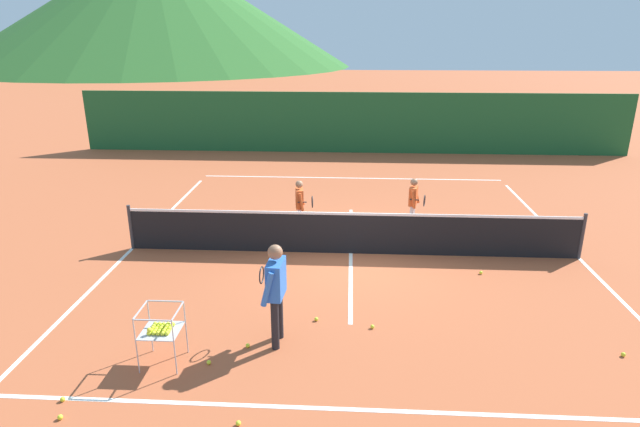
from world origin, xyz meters
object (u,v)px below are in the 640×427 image
tennis_ball_3 (238,423)px  student_0 (300,202)px  tennis_net (351,233)px  ball_cart (161,329)px  tennis_ball_7 (209,362)px  tennis_ball_1 (63,399)px  instructor (276,285)px  tennis_ball_5 (372,327)px  student_1 (414,199)px  tennis_ball_8 (481,273)px  tennis_ball_4 (623,354)px  tennis_ball_2 (248,346)px  tennis_ball_0 (316,319)px  tennis_ball_6 (60,417)px

tennis_ball_3 → student_0: bearing=88.7°
tennis_net → tennis_ball_3: bearing=-104.2°
ball_cart → tennis_ball_3: bearing=-42.5°
tennis_ball_3 → tennis_ball_7: 1.45m
tennis_ball_1 → instructor: bearing=30.5°
tennis_ball_3 → tennis_ball_5: size_ratio=1.00×
tennis_net → instructor: instructor is taller
student_1 → tennis_ball_8: (1.15, -2.57, -0.76)m
student_1 → tennis_ball_4: (2.67, -5.41, -0.76)m
tennis_ball_1 → tennis_ball_3: size_ratio=1.00×
tennis_ball_2 → tennis_ball_0: bearing=40.2°
student_1 → tennis_ball_0: size_ratio=19.50×
ball_cart → tennis_ball_8: bearing=31.7°
tennis_ball_3 → tennis_ball_2: bearing=96.8°
tennis_ball_0 → tennis_ball_8: bearing=32.0°
ball_cart → tennis_ball_1: size_ratio=13.22×
tennis_ball_2 → tennis_ball_3: same height
student_0 → tennis_ball_0: (0.67, -4.25, -0.77)m
instructor → student_1: size_ratio=1.28×
student_1 → tennis_ball_1: student_1 is taller
instructor → tennis_ball_5: instructor is taller
tennis_ball_0 → tennis_ball_6: same height
student_0 → tennis_ball_2: (-0.37, -5.12, -0.77)m
tennis_ball_0 → tennis_ball_1: same height
student_1 → tennis_ball_6: 9.03m
student_1 → tennis_ball_8: size_ratio=19.50×
tennis_ball_2 → tennis_ball_7: same height
tennis_net → tennis_ball_2: size_ratio=149.26×
tennis_ball_6 → tennis_ball_7: (1.62, 1.29, 0.00)m
tennis_ball_0 → tennis_ball_7: (-1.54, -1.36, 0.00)m
tennis_ball_2 → tennis_ball_3: (0.21, -1.75, 0.00)m
tennis_net → tennis_ball_3: (-1.42, -5.61, -0.47)m
student_1 → tennis_ball_0: 5.15m
tennis_ball_8 → tennis_ball_6: bearing=-143.9°
instructor → tennis_ball_7: (-0.95, -0.66, -0.99)m
student_1 → tennis_ball_7: student_1 is taller
tennis_ball_6 → tennis_ball_4: bearing=13.1°
tennis_ball_0 → tennis_ball_4: (4.81, -0.79, 0.00)m
tennis_ball_7 → tennis_ball_8: 5.91m
student_0 → tennis_ball_7: size_ratio=19.65×
tennis_ball_1 → tennis_ball_3: bearing=-7.4°
ball_cart → tennis_ball_8: ball_cart is taller
tennis_ball_0 → tennis_ball_3: bearing=-107.5°
tennis_ball_0 → tennis_ball_2: (-1.04, -0.87, 0.00)m
tennis_ball_2 → instructor: bearing=21.2°
instructor → student_1: (2.73, 5.33, -0.22)m
tennis_ball_7 → ball_cart: bearing=178.9°
tennis_ball_5 → tennis_ball_8: (2.32, 2.25, 0.00)m
tennis_ball_5 → tennis_ball_3: bearing=-126.4°
tennis_ball_3 → tennis_ball_1: bearing=172.6°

